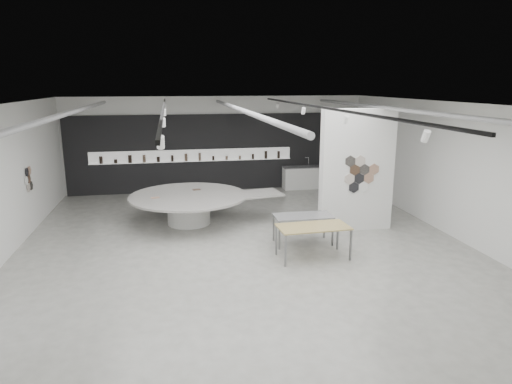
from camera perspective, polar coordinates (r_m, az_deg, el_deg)
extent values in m
cube|color=#A6A69D|center=(12.34, -1.31, -7.01)|extent=(12.00, 14.00, 0.01)
cube|color=silver|center=(11.57, -1.42, 10.96)|extent=(12.00, 14.00, 0.01)
cube|color=white|center=(18.66, -4.89, 6.02)|extent=(12.00, 0.01, 3.80)
cube|color=white|center=(5.36, 11.30, -13.63)|extent=(12.00, 0.01, 3.80)
cube|color=white|center=(14.07, 23.57, 2.48)|extent=(0.01, 14.00, 3.80)
cylinder|color=#939396|center=(12.15, -22.05, 9.25)|extent=(0.12, 12.00, 0.12)
cylinder|color=#939396|center=(12.07, -1.80, 10.19)|extent=(0.12, 12.00, 0.12)
cylinder|color=#939396|center=(13.38, 16.55, 9.97)|extent=(0.12, 12.00, 0.12)
cube|color=black|center=(11.42, -11.53, 10.14)|extent=(0.05, 13.00, 0.06)
cylinder|color=white|center=(6.45, -11.85, 6.11)|extent=(0.11, 0.18, 0.21)
cylinder|color=white|center=(9.74, -11.57, 8.53)|extent=(0.11, 0.18, 0.21)
cylinder|color=white|center=(13.03, -11.42, 9.73)|extent=(0.11, 0.18, 0.21)
cylinder|color=white|center=(16.32, -11.34, 10.45)|extent=(0.11, 0.18, 0.21)
cube|color=black|center=(12.06, 8.17, 10.44)|extent=(0.05, 13.00, 0.06)
cylinder|color=white|center=(7.52, 20.46, 6.57)|extent=(0.11, 0.18, 0.21)
cylinder|color=white|center=(10.48, 11.14, 8.89)|extent=(0.11, 0.18, 0.21)
cylinder|color=white|center=(13.59, 5.95, 10.07)|extent=(0.11, 0.18, 0.21)
cylinder|color=white|center=(16.77, 2.69, 10.77)|extent=(0.11, 0.18, 0.21)
cylinder|color=#C1B3A6|center=(14.80, -26.54, 0.49)|extent=(0.03, 0.28, 0.28)
cylinder|color=black|center=(15.04, -26.28, 0.71)|extent=(0.03, 0.28, 0.28)
cylinder|color=#4A3425|center=(14.87, -26.50, 1.47)|extent=(0.03, 0.28, 0.28)
cylinder|color=white|center=(14.63, -26.77, 1.26)|extent=(0.03, 0.28, 0.28)
cylinder|color=black|center=(14.71, -26.73, 2.24)|extent=(0.03, 0.28, 0.28)
cylinder|color=#A27B63|center=(14.96, -26.47, 2.43)|extent=(0.03, 0.28, 0.28)
cube|color=black|center=(18.64, -4.85, 4.93)|extent=(11.80, 0.10, 3.10)
cube|color=white|center=(18.51, -7.91, 4.56)|extent=(8.00, 0.06, 0.46)
cube|color=white|center=(18.49, -7.88, 3.85)|extent=(8.00, 0.18, 0.02)
cylinder|color=black|center=(18.63, -18.81, 3.81)|extent=(0.13, 0.13, 0.29)
cylinder|color=black|center=(18.58, -17.14, 3.69)|extent=(0.13, 0.13, 0.15)
cylinder|color=black|center=(18.51, -15.48, 4.00)|extent=(0.14, 0.14, 0.30)
cylinder|color=brown|center=(18.47, -13.80, 4.08)|extent=(0.12, 0.12, 0.29)
cylinder|color=black|center=(18.46, -12.11, 4.02)|extent=(0.12, 0.12, 0.21)
cylinder|color=black|center=(18.45, -10.42, 4.16)|extent=(0.10, 0.10, 0.25)
cylinder|color=brown|center=(18.45, -8.74, 4.31)|extent=(0.12, 0.12, 0.30)
cylinder|color=brown|center=(18.48, -7.05, 4.40)|extent=(0.10, 0.10, 0.31)
cylinder|color=black|center=(18.53, -5.37, 4.24)|extent=(0.09, 0.09, 0.17)
cylinder|color=brown|center=(18.59, -3.70, 4.28)|extent=(0.10, 0.10, 0.16)
cylinder|color=brown|center=(18.66, -2.04, 4.33)|extent=(0.09, 0.09, 0.15)
cylinder|color=black|center=(18.74, -0.39, 4.47)|extent=(0.09, 0.09, 0.21)
cylinder|color=black|center=(18.84, 1.24, 4.67)|extent=(0.11, 0.11, 0.31)
cylinder|color=black|center=(18.96, 2.85, 4.68)|extent=(0.11, 0.11, 0.29)
cube|color=white|center=(13.75, 12.50, 2.63)|extent=(2.20, 0.35, 3.60)
cylinder|color=black|center=(13.62, 12.77, 1.66)|extent=(0.34, 0.03, 0.34)
cylinder|color=#A27B63|center=(13.74, 13.91, 1.69)|extent=(0.34, 0.03, 0.34)
cylinder|color=#C1B3A6|center=(13.50, 11.61, 1.61)|extent=(0.34, 0.03, 0.34)
cylinder|color=black|center=(13.63, 13.40, 2.74)|extent=(0.34, 0.03, 0.34)
cylinder|color=#4A3425|center=(13.51, 12.24, 2.71)|extent=(0.34, 0.03, 0.34)
cylinder|color=white|center=(13.73, 13.28, 0.62)|extent=(0.34, 0.03, 0.34)
cylinder|color=black|center=(13.61, 12.14, 0.57)|extent=(0.34, 0.03, 0.34)
cylinder|color=#A27B63|center=(13.75, 14.53, 2.77)|extent=(0.34, 0.03, 0.34)
cylinder|color=#C1B3A6|center=(13.52, 12.88, 3.80)|extent=(0.34, 0.03, 0.34)
cylinder|color=black|center=(13.41, 11.71, 3.78)|extent=(0.34, 0.03, 0.34)
cylinder|color=white|center=(14.43, -8.39, -2.27)|extent=(1.53, 1.53, 0.86)
cylinder|color=#9D9994|center=(14.31, -8.46, -0.48)|extent=(4.25, 4.25, 0.06)
cube|color=#9D9994|center=(14.40, -0.10, -0.24)|extent=(1.78, 1.29, 0.06)
cube|color=#A27B63|center=(14.13, -12.48, -0.69)|extent=(0.28, 0.23, 0.01)
cube|color=#4A3425|center=(14.97, -7.46, 0.31)|extent=(0.28, 0.23, 0.01)
cube|color=tan|center=(11.50, 7.18, -4.34)|extent=(1.82, 0.98, 0.03)
cube|color=slate|center=(11.01, 3.71, -7.36)|extent=(0.05, 0.05, 0.80)
cube|color=slate|center=(11.73, 2.55, -6.02)|extent=(0.05, 0.05, 0.80)
cube|color=slate|center=(11.60, 11.75, -6.53)|extent=(0.05, 0.05, 0.80)
cube|color=slate|center=(12.29, 10.17, -5.31)|extent=(0.05, 0.05, 0.80)
cube|color=slate|center=(12.48, 5.90, -2.99)|extent=(1.57, 0.79, 0.03)
cube|color=slate|center=(12.10, 2.94, -5.47)|extent=(0.04, 0.04, 0.77)
cube|color=slate|center=(12.74, 2.22, -4.47)|extent=(0.04, 0.04, 0.77)
cube|color=slate|center=(12.52, 9.56, -5.00)|extent=(0.04, 0.04, 0.77)
cube|color=slate|center=(13.14, 8.53, -4.06)|extent=(0.04, 0.04, 0.77)
cube|color=white|center=(19.13, 5.80, 1.77)|extent=(1.59, 0.60, 0.90)
cube|color=slate|center=(19.04, 5.84, 3.13)|extent=(1.63, 0.64, 0.03)
cylinder|color=silver|center=(19.23, 6.58, 3.80)|extent=(0.02, 0.02, 0.36)
cylinder|color=silver|center=(19.18, 6.37, 4.30)|extent=(0.16, 0.02, 0.02)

